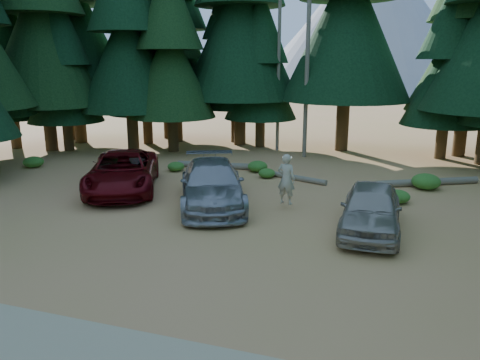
{
  "coord_description": "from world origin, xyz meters",
  "views": [
    {
      "loc": [
        5.62,
        -12.39,
        5.54
      ],
      "look_at": [
        0.43,
        3.46,
        1.25
      ],
      "focal_mm": 35.0,
      "sensor_mm": 36.0,
      "label": 1
    }
  ],
  "objects_px": {
    "log_right": "(427,182)",
    "silver_minivan_center": "(212,184)",
    "log_left": "(220,165)",
    "log_mid": "(297,178)",
    "red_pickup": "(123,172)",
    "silver_minivan_right": "(371,208)",
    "frisbee_player": "(286,179)"
  },
  "relations": [
    {
      "from": "red_pickup",
      "to": "log_left",
      "type": "xyz_separation_m",
      "value": [
        2.54,
        5.26,
        -0.68
      ]
    },
    {
      "from": "log_left",
      "to": "log_right",
      "type": "distance_m",
      "value": 10.15
    },
    {
      "from": "silver_minivan_right",
      "to": "log_left",
      "type": "distance_m",
      "value": 10.75
    },
    {
      "from": "red_pickup",
      "to": "silver_minivan_right",
      "type": "xyz_separation_m",
      "value": [
        10.53,
        -1.9,
        -0.04
      ]
    },
    {
      "from": "red_pickup",
      "to": "log_mid",
      "type": "xyz_separation_m",
      "value": [
        6.89,
        4.05,
        -0.71
      ]
    },
    {
      "from": "silver_minivan_center",
      "to": "log_mid",
      "type": "bearing_deg",
      "value": 40.01
    },
    {
      "from": "frisbee_player",
      "to": "log_right",
      "type": "height_order",
      "value": "frisbee_player"
    },
    {
      "from": "red_pickup",
      "to": "log_right",
      "type": "bearing_deg",
      "value": -3.2
    },
    {
      "from": "red_pickup",
      "to": "log_mid",
      "type": "height_order",
      "value": "red_pickup"
    },
    {
      "from": "silver_minivan_right",
      "to": "frisbee_player",
      "type": "height_order",
      "value": "frisbee_player"
    },
    {
      "from": "silver_minivan_right",
      "to": "log_left",
      "type": "height_order",
      "value": "silver_minivan_right"
    },
    {
      "from": "frisbee_player",
      "to": "log_right",
      "type": "xyz_separation_m",
      "value": [
        5.37,
        5.29,
        -1.0
      ]
    },
    {
      "from": "log_left",
      "to": "log_right",
      "type": "xyz_separation_m",
      "value": [
        10.15,
        -0.27,
        -0.0
      ]
    },
    {
      "from": "frisbee_player",
      "to": "log_right",
      "type": "bearing_deg",
      "value": -124.59
    },
    {
      "from": "log_right",
      "to": "silver_minivan_center",
      "type": "bearing_deg",
      "value": -172.36
    },
    {
      "from": "red_pickup",
      "to": "silver_minivan_right",
      "type": "distance_m",
      "value": 10.7
    },
    {
      "from": "red_pickup",
      "to": "silver_minivan_center",
      "type": "xyz_separation_m",
      "value": [
        4.49,
        -0.83,
        0.01
      ]
    },
    {
      "from": "silver_minivan_right",
      "to": "log_right",
      "type": "bearing_deg",
      "value": 72.14
    },
    {
      "from": "silver_minivan_right",
      "to": "log_right",
      "type": "distance_m",
      "value": 7.25
    },
    {
      "from": "log_left",
      "to": "log_mid",
      "type": "bearing_deg",
      "value": -22.5
    },
    {
      "from": "silver_minivan_center",
      "to": "silver_minivan_right",
      "type": "xyz_separation_m",
      "value": [
        6.04,
        -1.07,
        -0.06
      ]
    },
    {
      "from": "log_mid",
      "to": "log_right",
      "type": "height_order",
      "value": "log_right"
    },
    {
      "from": "frisbee_player",
      "to": "silver_minivan_center",
      "type": "bearing_deg",
      "value": 21.36
    },
    {
      "from": "frisbee_player",
      "to": "log_mid",
      "type": "height_order",
      "value": "frisbee_player"
    },
    {
      "from": "log_left",
      "to": "log_right",
      "type": "relative_size",
      "value": 0.92
    },
    {
      "from": "red_pickup",
      "to": "log_left",
      "type": "distance_m",
      "value": 5.88
    },
    {
      "from": "red_pickup",
      "to": "silver_minivan_center",
      "type": "height_order",
      "value": "silver_minivan_center"
    },
    {
      "from": "log_right",
      "to": "silver_minivan_right",
      "type": "bearing_deg",
      "value": -135.1
    },
    {
      "from": "log_left",
      "to": "log_mid",
      "type": "distance_m",
      "value": 4.52
    },
    {
      "from": "silver_minivan_right",
      "to": "frisbee_player",
      "type": "distance_m",
      "value": 3.61
    },
    {
      "from": "log_mid",
      "to": "log_right",
      "type": "distance_m",
      "value": 5.87
    },
    {
      "from": "silver_minivan_center",
      "to": "log_left",
      "type": "bearing_deg",
      "value": 84.04
    }
  ]
}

